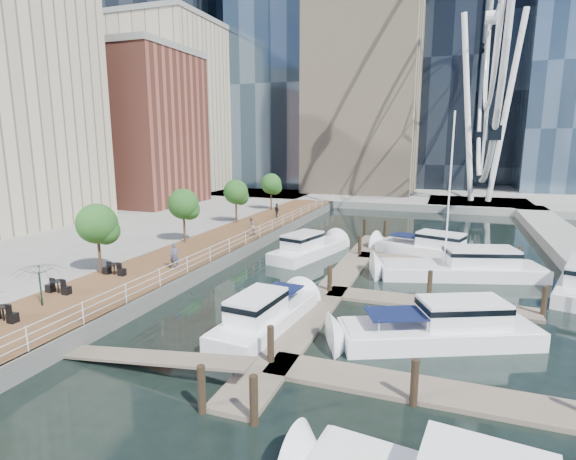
# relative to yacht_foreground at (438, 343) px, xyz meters

# --- Properties ---
(ground) EXTENTS (520.00, 520.00, 0.00)m
(ground) POSITION_rel_yacht_foreground_xyz_m (-9.70, -2.72, 0.00)
(ground) COLOR black
(ground) RESTS_ON ground
(boardwalk) EXTENTS (6.00, 60.00, 1.00)m
(boardwalk) POSITION_rel_yacht_foreground_xyz_m (-18.70, 12.28, 0.50)
(boardwalk) COLOR brown
(boardwalk) RESTS_ON ground
(seawall) EXTENTS (0.25, 60.00, 1.00)m
(seawall) POSITION_rel_yacht_foreground_xyz_m (-15.70, 12.28, 0.50)
(seawall) COLOR #595954
(seawall) RESTS_ON ground
(land_far) EXTENTS (200.00, 114.00, 1.00)m
(land_far) POSITION_rel_yacht_foreground_xyz_m (-9.70, 99.28, 0.50)
(land_far) COLOR gray
(land_far) RESTS_ON ground
(pier) EXTENTS (14.00, 12.00, 1.00)m
(pier) POSITION_rel_yacht_foreground_xyz_m (4.30, 49.28, 0.50)
(pier) COLOR gray
(pier) RESTS_ON ground
(railing) EXTENTS (0.10, 60.00, 1.05)m
(railing) POSITION_rel_yacht_foreground_xyz_m (-15.80, 12.28, 1.52)
(railing) COLOR white
(railing) RESTS_ON boardwalk
(floating_docks) EXTENTS (16.00, 34.00, 2.60)m
(floating_docks) POSITION_rel_yacht_foreground_xyz_m (-1.73, 7.26, 0.49)
(floating_docks) COLOR #6D6051
(floating_docks) RESTS_ON ground
(midrise_condos) EXTENTS (19.00, 67.00, 28.00)m
(midrise_condos) POSITION_rel_yacht_foreground_xyz_m (-43.26, 24.09, 13.42)
(midrise_condos) COLOR #BCAD8E
(midrise_condos) RESTS_ON ground
(ferris_wheel) EXTENTS (5.80, 45.60, 47.80)m
(ferris_wheel) POSITION_rel_yacht_foreground_xyz_m (4.30, 49.28, 25.92)
(ferris_wheel) COLOR white
(ferris_wheel) RESTS_ON ground
(street_trees) EXTENTS (2.60, 42.60, 4.60)m
(street_trees) POSITION_rel_yacht_foreground_xyz_m (-21.10, 11.28, 4.29)
(street_trees) COLOR #3F2B1C
(street_trees) RESTS_ON ground
(cafe_tables) EXTENTS (2.50, 13.70, 0.74)m
(cafe_tables) POSITION_rel_yacht_foreground_xyz_m (-20.10, -4.72, 1.37)
(cafe_tables) COLOR black
(cafe_tables) RESTS_ON ground
(yacht_foreground) EXTENTS (10.43, 6.64, 2.15)m
(yacht_foreground) POSITION_rel_yacht_foreground_xyz_m (0.00, 0.00, 0.00)
(yacht_foreground) COLOR white
(yacht_foreground) RESTS_ON ground
(pedestrian_near) EXTENTS (0.77, 0.68, 1.78)m
(pedestrian_near) POSITION_rel_yacht_foreground_xyz_m (-17.11, 3.80, 1.89)
(pedestrian_near) COLOR #4A4A63
(pedestrian_near) RESTS_ON boardwalk
(pedestrian_mid) EXTENTS (0.72, 0.90, 1.75)m
(pedestrian_mid) POSITION_rel_yacht_foreground_xyz_m (-16.82, 15.65, 1.88)
(pedestrian_mid) COLOR gray
(pedestrian_mid) RESTS_ON boardwalk
(pedestrian_far) EXTENTS (0.99, 0.98, 1.68)m
(pedestrian_far) POSITION_rel_yacht_foreground_xyz_m (-18.16, 25.67, 1.84)
(pedestrian_far) COLOR #2E3039
(pedestrian_far) RESTS_ON boardwalk
(moored_yachts) EXTENTS (25.16, 32.45, 11.50)m
(moored_yachts) POSITION_rel_yacht_foreground_xyz_m (0.20, 10.24, 0.00)
(moored_yachts) COLOR white
(moored_yachts) RESTS_ON ground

